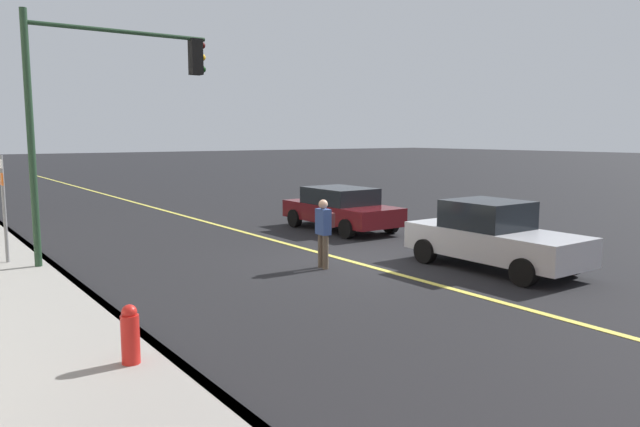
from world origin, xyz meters
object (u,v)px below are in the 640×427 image
(pedestrian_with_backpack, at_px, (324,229))
(fire_hydrant, at_px, (130,340))
(traffic_light_mast, at_px, (104,96))
(car_maroon, at_px, (341,208))
(car_silver, at_px, (493,236))
(street_sign_post, at_px, (4,202))

(pedestrian_with_backpack, bearing_deg, fire_hydrant, 122.38)
(traffic_light_mast, distance_m, fire_hydrant, 8.13)
(car_maroon, bearing_deg, pedestrian_with_backpack, 138.57)
(car_maroon, relative_size, traffic_light_mast, 0.75)
(car_silver, bearing_deg, traffic_light_mast, 51.09)
(street_sign_post, bearing_deg, car_maroon, -89.82)
(car_maroon, height_order, car_silver, car_silver)
(fire_hydrant, bearing_deg, traffic_light_mast, -14.47)
(car_maroon, distance_m, car_silver, 6.73)
(car_maroon, xyz_separation_m, car_silver, (-6.69, 0.66, 0.04))
(fire_hydrant, bearing_deg, street_sign_post, 2.19)
(fire_hydrant, bearing_deg, car_silver, -81.62)
(pedestrian_with_backpack, height_order, street_sign_post, street_sign_post)
(traffic_light_mast, bearing_deg, pedestrian_with_backpack, -130.78)
(street_sign_post, distance_m, fire_hydrant, 8.06)
(car_maroon, relative_size, car_silver, 1.03)
(traffic_light_mast, bearing_deg, car_maroon, -83.13)
(pedestrian_with_backpack, distance_m, street_sign_post, 7.49)
(car_silver, xyz_separation_m, traffic_light_mast, (5.75, 7.13, 3.25))
(car_silver, distance_m, street_sign_post, 11.43)
(car_maroon, xyz_separation_m, street_sign_post, (-0.03, 9.92, 0.84))
(street_sign_post, bearing_deg, traffic_light_mast, -113.05)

